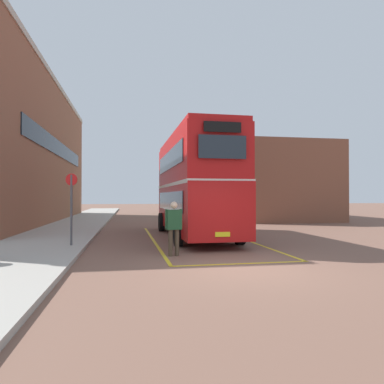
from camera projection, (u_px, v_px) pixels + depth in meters
The scene contains 9 objects.
ground_plane at pixel (174, 225), 23.65m from camera, with size 135.60×135.60×0.00m, color brown.
sidewalk_left at pixel (78, 223), 24.89m from camera, with size 4.00×57.60×0.14m, color #A39E93.
brick_building_left at pixel (11, 152), 25.94m from camera, with size 6.79×25.29×10.25m.
depot_building_right at pixel (263, 184), 32.66m from camera, with size 7.36×14.91×6.11m.
double_decker_bus at pixel (194, 184), 16.93m from camera, with size 2.87×9.92×4.75m.
single_deck_bus at pixel (192, 199), 36.94m from camera, with size 3.12×10.12×3.02m.
pedestrian_boarding at pixel (174, 224), 11.47m from camera, with size 0.57×0.34×1.75m.
bus_stop_sign at pixel (71, 202), 13.00m from camera, with size 0.43×0.15×2.61m.
bay_marking_yellow at pixel (202, 242), 15.07m from camera, with size 4.31×11.94×0.01m.
Camera 1 is at (-2.94, -9.12, 1.92)m, focal length 33.40 mm.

